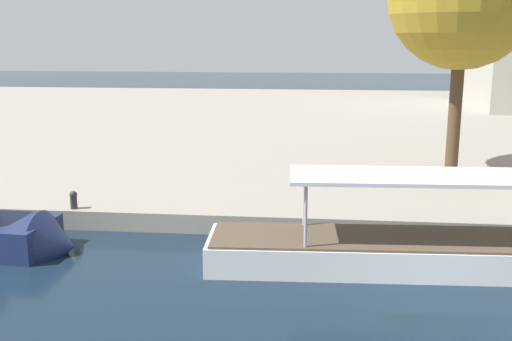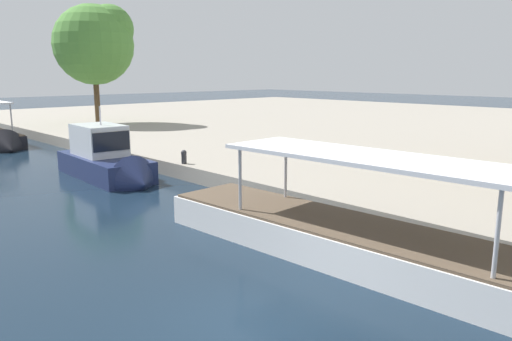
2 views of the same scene
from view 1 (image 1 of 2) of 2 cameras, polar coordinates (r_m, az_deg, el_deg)
The scene contains 4 objects.
ground_plane at distance 16.70m, azimuth 19.05°, elevation -14.51°, with size 220.00×220.00×0.00m, color #142333.
dock_promenade at distance 49.86m, azimuth 10.34°, elevation 4.25°, with size 120.00×55.00×0.76m, color gray.
tour_boat_2 at distance 20.84m, azimuth 17.82°, elevation -7.80°, with size 15.26×3.40×4.12m.
mooring_bollard_0 at distance 24.85m, azimuth -16.72°, elevation -2.59°, with size 0.29×0.29×0.71m.
Camera 1 is at (-3.78, -14.48, 7.41)m, focal length 42.71 mm.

